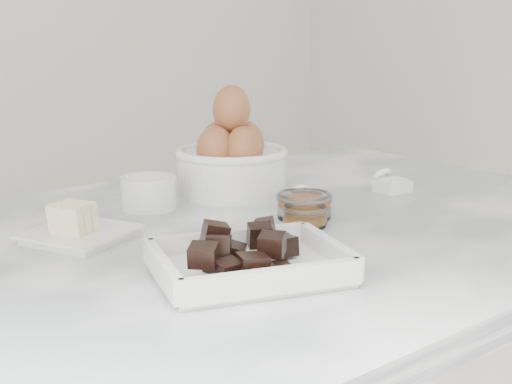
% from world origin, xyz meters
% --- Properties ---
extents(marble_slab, '(1.20, 0.80, 0.04)m').
position_xyz_m(marble_slab, '(0.00, 0.00, 0.92)').
color(marble_slab, white).
rests_on(marble_slab, cabinet).
extents(chocolate_dish, '(0.25, 0.22, 0.06)m').
position_xyz_m(chocolate_dish, '(-0.14, -0.16, 0.96)').
color(chocolate_dish, white).
rests_on(chocolate_dish, marble_slab).
extents(butter_plate, '(0.17, 0.17, 0.05)m').
position_xyz_m(butter_plate, '(-0.23, 0.09, 0.96)').
color(butter_plate, white).
rests_on(butter_plate, marble_slab).
extents(sugar_ramekin, '(0.09, 0.09, 0.05)m').
position_xyz_m(sugar_ramekin, '(-0.07, 0.18, 0.97)').
color(sugar_ramekin, white).
rests_on(sugar_ramekin, marble_slab).
extents(egg_bowl, '(0.19, 0.19, 0.18)m').
position_xyz_m(egg_bowl, '(0.09, 0.18, 1.00)').
color(egg_bowl, white).
rests_on(egg_bowl, marble_slab).
extents(honey_bowl, '(0.07, 0.07, 0.03)m').
position_xyz_m(honey_bowl, '(0.05, -0.04, 0.95)').
color(honey_bowl, white).
rests_on(honey_bowl, marble_slab).
extents(zest_bowl, '(0.08, 0.08, 0.04)m').
position_xyz_m(zest_bowl, '(0.08, -0.01, 0.96)').
color(zest_bowl, white).
rests_on(zest_bowl, marble_slab).
extents(vanilla_spoon, '(0.07, 0.08, 0.04)m').
position_xyz_m(vanilla_spoon, '(0.10, 0.01, 0.95)').
color(vanilla_spoon, white).
rests_on(vanilla_spoon, marble_slab).
extents(salt_spoon, '(0.06, 0.07, 0.04)m').
position_xyz_m(salt_spoon, '(0.31, 0.02, 0.95)').
color(salt_spoon, white).
rests_on(salt_spoon, marble_slab).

